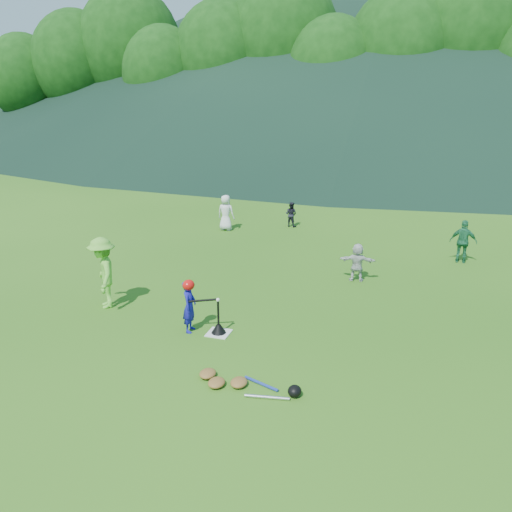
{
  "coord_description": "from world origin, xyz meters",
  "views": [
    {
      "loc": [
        3.5,
        -8.52,
        4.54
      ],
      "look_at": [
        0.0,
        2.5,
        0.9
      ],
      "focal_mm": 35.0,
      "sensor_mm": 36.0,
      "label": 1
    }
  ],
  "objects": [
    {
      "name": "batting_tee",
      "position": [
        0.0,
        0.0,
        0.13
      ],
      "size": [
        0.3,
        0.3,
        0.68
      ],
      "color": "black",
      "rests_on": "home_plate"
    },
    {
      "name": "fielder_d",
      "position": [
        2.29,
        3.98,
        0.5
      ],
      "size": [
        0.95,
        0.36,
        1.01
      ],
      "primitive_type": "imported",
      "rotation": [
        0.0,
        0.0,
        3.21
      ],
      "color": "silver",
      "rests_on": "ground"
    },
    {
      "name": "batter_child",
      "position": [
        -0.6,
        -0.06,
        0.54
      ],
      "size": [
        0.31,
        0.43,
        1.08
      ],
      "primitive_type": "imported",
      "rotation": [
        0.0,
        0.0,
        1.7
      ],
      "color": "#17169C",
      "rests_on": "ground"
    },
    {
      "name": "distant_hills",
      "position": [
        -7.63,
        81.81,
        14.98
      ],
      "size": [
        155.0,
        140.0,
        32.0
      ],
      "color": "black",
      "rests_on": "ground"
    },
    {
      "name": "baseball",
      "position": [
        0.0,
        0.0,
        0.74
      ],
      "size": [
        0.08,
        0.08,
        0.08
      ],
      "primitive_type": "sphere",
      "color": "white",
      "rests_on": "batting_tee"
    },
    {
      "name": "equipment_pile",
      "position": [
        1.04,
        -1.71,
        0.07
      ],
      "size": [
        1.8,
        0.58,
        0.19
      ],
      "color": "olive",
      "rests_on": "ground"
    },
    {
      "name": "outfield_fence",
      "position": [
        0.0,
        28.0,
        0.7
      ],
      "size": [
        70.07,
        0.08,
        1.33
      ],
      "color": "gray",
      "rests_on": "ground"
    },
    {
      "name": "home_plate",
      "position": [
        0.0,
        0.0,
        0.01
      ],
      "size": [
        0.45,
        0.45,
        0.02
      ],
      "primitive_type": "cube",
      "color": "silver",
      "rests_on": "ground"
    },
    {
      "name": "fielder_c",
      "position": [
        5.01,
        6.44,
        0.63
      ],
      "size": [
        0.76,
        0.38,
        1.26
      ],
      "primitive_type": "imported",
      "rotation": [
        0.0,
        0.0,
        3.04
      ],
      "color": "#206B43",
      "rests_on": "ground"
    },
    {
      "name": "tree_line",
      "position": [
        0.2,
        33.83,
        8.21
      ],
      "size": [
        70.04,
        11.4,
        14.82
      ],
      "color": "#382314",
      "rests_on": "ground"
    },
    {
      "name": "batter_gear",
      "position": [
        -0.58,
        -0.06,
        0.98
      ],
      "size": [
        0.71,
        0.31,
        0.44
      ],
      "color": "red",
      "rests_on": "ground"
    },
    {
      "name": "fielder_a",
      "position": [
        -2.86,
        7.91,
        0.64
      ],
      "size": [
        0.65,
        0.45,
        1.28
      ],
      "primitive_type": "imported",
      "rotation": [
        0.0,
        0.0,
        3.07
      ],
      "color": "silver",
      "rests_on": "ground"
    },
    {
      "name": "ground",
      "position": [
        0.0,
        0.0,
        0.0
      ],
      "size": [
        120.0,
        120.0,
        0.0
      ],
      "primitive_type": "plane",
      "color": "#295C15",
      "rests_on": "ground"
    },
    {
      "name": "adult_coach",
      "position": [
        -2.97,
        0.51,
        0.82
      ],
      "size": [
        1.11,
        1.21,
        1.63
      ],
      "primitive_type": "imported",
      "rotation": [
        0.0,
        0.0,
        -0.94
      ],
      "color": "#6CC339",
      "rests_on": "ground"
    },
    {
      "name": "fielder_b",
      "position": [
        -0.74,
        9.13,
        0.46
      ],
      "size": [
        0.52,
        0.44,
        0.93
      ],
      "primitive_type": "imported",
      "rotation": [
        0.0,
        0.0,
        2.92
      ],
      "color": "black",
      "rests_on": "ground"
    }
  ]
}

